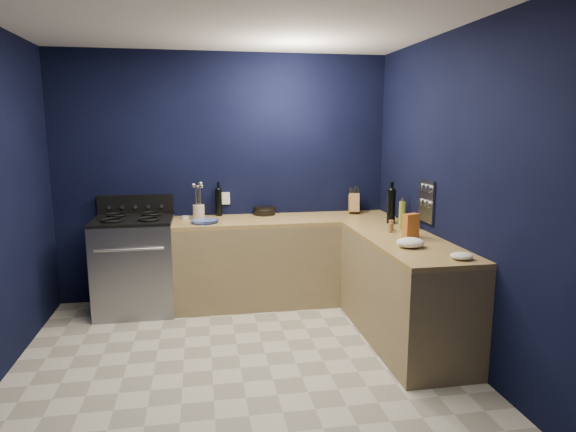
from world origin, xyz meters
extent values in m
cube|color=beige|center=(0.00, 0.00, -0.01)|extent=(3.50, 3.50, 0.02)
cube|color=silver|center=(0.00, 0.00, 2.61)|extent=(3.50, 3.50, 0.02)
cube|color=black|center=(0.00, 1.76, 1.30)|extent=(3.50, 0.02, 2.60)
cube|color=black|center=(1.76, 0.00, 1.30)|extent=(0.02, 3.50, 2.60)
cube|color=black|center=(0.00, -1.76, 1.30)|extent=(3.50, 0.02, 2.60)
cube|color=olive|center=(0.60, 1.44, 0.43)|extent=(2.30, 0.63, 0.86)
cube|color=brown|center=(0.60, 1.44, 0.88)|extent=(2.30, 0.63, 0.04)
cube|color=olive|center=(1.44, 0.29, 0.43)|extent=(0.63, 1.67, 0.86)
cube|color=brown|center=(1.44, 0.29, 0.88)|extent=(0.63, 1.67, 0.04)
cube|color=gray|center=(-0.93, 1.42, 0.46)|extent=(0.76, 0.66, 0.92)
cube|color=black|center=(-0.93, 1.10, 0.45)|extent=(0.59, 0.02, 0.42)
cube|color=black|center=(-0.93, 1.42, 0.94)|extent=(0.76, 0.66, 0.03)
cube|color=black|center=(-0.93, 1.72, 1.04)|extent=(0.76, 0.06, 0.20)
cube|color=gray|center=(1.74, 0.55, 1.18)|extent=(0.02, 0.28, 0.38)
cube|color=white|center=(0.00, 1.74, 1.08)|extent=(0.09, 0.02, 0.13)
cylinder|color=#3D479B|center=(-0.23, 1.31, 0.92)|extent=(0.32, 0.32, 0.03)
cylinder|color=white|center=(-0.42, 1.56, 0.92)|extent=(0.09, 0.09, 0.03)
cylinder|color=beige|center=(-0.29, 1.53, 0.97)|extent=(0.16, 0.16, 0.15)
cylinder|color=black|center=(-0.08, 1.69, 1.04)|extent=(0.08, 0.08, 0.28)
cylinder|color=black|center=(0.41, 1.66, 0.94)|extent=(0.24, 0.24, 0.09)
cube|color=brown|center=(1.39, 1.61, 1.00)|extent=(0.16, 0.26, 0.25)
cylinder|color=black|center=(1.57, 0.97, 1.07)|extent=(0.10, 0.10, 0.33)
cylinder|color=olive|center=(1.58, 0.71, 1.03)|extent=(0.08, 0.08, 0.26)
cylinder|color=olive|center=(1.44, 0.64, 0.95)|extent=(0.05, 0.05, 0.10)
cylinder|color=olive|center=(1.40, 0.56, 0.94)|extent=(0.05, 0.05, 0.08)
cube|color=#BA2A3B|center=(1.50, 0.33, 1.00)|extent=(0.16, 0.11, 0.21)
ellipsoid|color=white|center=(1.35, 0.00, 0.94)|extent=(0.27, 0.25, 0.08)
ellipsoid|color=white|center=(1.57, -0.39, 0.92)|extent=(0.20, 0.19, 0.05)
camera|label=1|loc=(-0.27, -3.59, 1.84)|focal=31.06mm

